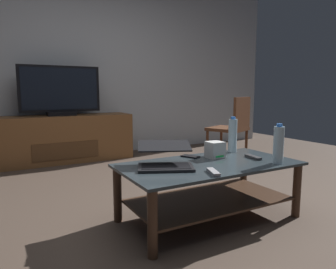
{
  "coord_description": "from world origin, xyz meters",
  "views": [
    {
      "loc": [
        -1.2,
        -2.03,
        0.93
      ],
      "look_at": [
        0.04,
        0.2,
        0.57
      ],
      "focal_mm": 32.96,
      "sensor_mm": 36.0,
      "label": 1
    }
  ],
  "objects_px": {
    "water_bottle_far": "(279,145)",
    "tv_remote": "(253,157)",
    "television": "(60,92)",
    "cell_phone": "(190,156)",
    "coffee_table": "(209,181)",
    "soundbar_remote": "(213,172)",
    "media_cabinet": "(62,139)",
    "dining_chair": "(233,125)",
    "router_box": "(215,150)",
    "laptop": "(165,158)",
    "water_bottle_near": "(233,135)"
  },
  "relations": [
    {
      "from": "water_bottle_far",
      "to": "tv_remote",
      "type": "xyz_separation_m",
      "value": [
        -0.03,
        0.21,
        -0.13
      ]
    },
    {
      "from": "television",
      "to": "cell_phone",
      "type": "xyz_separation_m",
      "value": [
        0.56,
        -2.2,
        -0.5
      ]
    },
    {
      "from": "coffee_table",
      "to": "tv_remote",
      "type": "relative_size",
      "value": 8.02
    },
    {
      "from": "tv_remote",
      "to": "soundbar_remote",
      "type": "distance_m",
      "value": 0.57
    },
    {
      "from": "media_cabinet",
      "to": "dining_chair",
      "type": "relative_size",
      "value": 2.11
    },
    {
      "from": "television",
      "to": "water_bottle_far",
      "type": "height_order",
      "value": "television"
    },
    {
      "from": "router_box",
      "to": "cell_phone",
      "type": "height_order",
      "value": "router_box"
    },
    {
      "from": "coffee_table",
      "to": "television",
      "type": "relative_size",
      "value": 1.27
    },
    {
      "from": "laptop",
      "to": "soundbar_remote",
      "type": "relative_size",
      "value": 3.01
    },
    {
      "from": "television",
      "to": "tv_remote",
      "type": "xyz_separation_m",
      "value": [
        0.95,
        -2.48,
        -0.49
      ]
    },
    {
      "from": "laptop",
      "to": "media_cabinet",
      "type": "bearing_deg",
      "value": 95.74
    },
    {
      "from": "tv_remote",
      "to": "television",
      "type": "bearing_deg",
      "value": 119.2
    },
    {
      "from": "media_cabinet",
      "to": "water_bottle_far",
      "type": "relative_size",
      "value": 6.34
    },
    {
      "from": "water_bottle_far",
      "to": "coffee_table",
      "type": "bearing_deg",
      "value": 150.15
    },
    {
      "from": "media_cabinet",
      "to": "cell_phone",
      "type": "height_order",
      "value": "media_cabinet"
    },
    {
      "from": "coffee_table",
      "to": "water_bottle_near",
      "type": "bearing_deg",
      "value": 30.12
    },
    {
      "from": "soundbar_remote",
      "to": "router_box",
      "type": "bearing_deg",
      "value": 71.02
    },
    {
      "from": "coffee_table",
      "to": "cell_phone",
      "type": "bearing_deg",
      "value": 90.98
    },
    {
      "from": "television",
      "to": "water_bottle_far",
      "type": "xyz_separation_m",
      "value": [
        0.99,
        -2.69,
        -0.37
      ]
    },
    {
      "from": "coffee_table",
      "to": "router_box",
      "type": "bearing_deg",
      "value": 40.62
    },
    {
      "from": "water_bottle_near",
      "to": "coffee_table",
      "type": "bearing_deg",
      "value": -149.88
    },
    {
      "from": "laptop",
      "to": "water_bottle_near",
      "type": "xyz_separation_m",
      "value": [
        0.75,
        0.18,
        0.08
      ]
    },
    {
      "from": "laptop",
      "to": "water_bottle_near",
      "type": "bearing_deg",
      "value": 13.53
    },
    {
      "from": "television",
      "to": "dining_chair",
      "type": "relative_size",
      "value": 1.18
    },
    {
      "from": "television",
      "to": "soundbar_remote",
      "type": "distance_m",
      "value": 2.76
    },
    {
      "from": "router_box",
      "to": "laptop",
      "type": "bearing_deg",
      "value": -172.85
    },
    {
      "from": "media_cabinet",
      "to": "dining_chair",
      "type": "bearing_deg",
      "value": -29.7
    },
    {
      "from": "media_cabinet",
      "to": "soundbar_remote",
      "type": "height_order",
      "value": "media_cabinet"
    },
    {
      "from": "dining_chair",
      "to": "water_bottle_near",
      "type": "xyz_separation_m",
      "value": [
        -0.97,
        -1.11,
        0.07
      ]
    },
    {
      "from": "media_cabinet",
      "to": "television",
      "type": "xyz_separation_m",
      "value": [
        0.0,
        -0.02,
        0.61
      ]
    },
    {
      "from": "television",
      "to": "tv_remote",
      "type": "distance_m",
      "value": 2.7
    },
    {
      "from": "router_box",
      "to": "water_bottle_far",
      "type": "xyz_separation_m",
      "value": [
        0.28,
        -0.36,
        0.07
      ]
    },
    {
      "from": "soundbar_remote",
      "to": "dining_chair",
      "type": "bearing_deg",
      "value": 65.96
    },
    {
      "from": "coffee_table",
      "to": "soundbar_remote",
      "type": "bearing_deg",
      "value": -121.87
    },
    {
      "from": "cell_phone",
      "to": "coffee_table",
      "type": "bearing_deg",
      "value": -114.1
    },
    {
      "from": "dining_chair",
      "to": "television",
      "type": "bearing_deg",
      "value": 150.78
    },
    {
      "from": "water_bottle_far",
      "to": "cell_phone",
      "type": "relative_size",
      "value": 2.03
    },
    {
      "from": "dining_chair",
      "to": "water_bottle_far",
      "type": "distance_m",
      "value": 1.86
    },
    {
      "from": "tv_remote",
      "to": "soundbar_remote",
      "type": "relative_size",
      "value": 1.0
    },
    {
      "from": "dining_chair",
      "to": "media_cabinet",
      "type": "bearing_deg",
      "value": 150.3
    },
    {
      "from": "coffee_table",
      "to": "laptop",
      "type": "xyz_separation_m",
      "value": [
        -0.33,
        0.06,
        0.19
      ]
    },
    {
      "from": "router_box",
      "to": "water_bottle_near",
      "type": "distance_m",
      "value": 0.31
    },
    {
      "from": "dining_chair",
      "to": "tv_remote",
      "type": "bearing_deg",
      "value": -125.75
    },
    {
      "from": "water_bottle_near",
      "to": "water_bottle_far",
      "type": "height_order",
      "value": "water_bottle_near"
    },
    {
      "from": "water_bottle_near",
      "to": "tv_remote",
      "type": "height_order",
      "value": "water_bottle_near"
    },
    {
      "from": "media_cabinet",
      "to": "water_bottle_near",
      "type": "height_order",
      "value": "water_bottle_near"
    },
    {
      "from": "water_bottle_near",
      "to": "tv_remote",
      "type": "bearing_deg",
      "value": -96.68
    },
    {
      "from": "router_box",
      "to": "soundbar_remote",
      "type": "bearing_deg",
      "value": -128.91
    },
    {
      "from": "television",
      "to": "router_box",
      "type": "relative_size",
      "value": 7.95
    },
    {
      "from": "water_bottle_near",
      "to": "cell_phone",
      "type": "height_order",
      "value": "water_bottle_near"
    }
  ]
}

